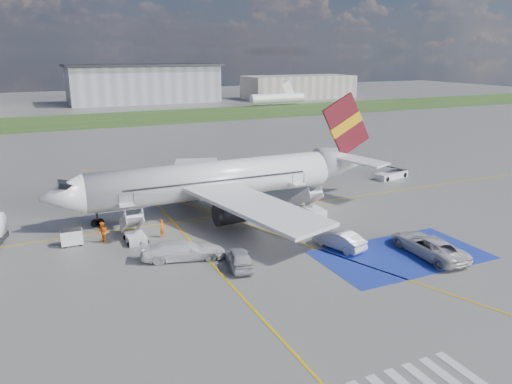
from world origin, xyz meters
TOP-DOWN VIEW (x-y plane):
  - ground at (0.00, 0.00)m, footprint 400.00×400.00m
  - grass_strip at (0.00, 95.00)m, footprint 400.00×30.00m
  - taxiway_line_main at (0.00, 12.00)m, footprint 120.00×0.20m
  - taxiway_line_cross at (-5.00, -10.00)m, footprint 0.20×60.00m
  - taxiway_line_diag at (0.00, 12.00)m, footprint 20.71×56.45m
  - staging_box at (10.00, -4.00)m, footprint 14.00×8.00m
  - terminal_centre at (20.00, 135.00)m, footprint 48.00×18.00m
  - terminal_east at (75.00, 128.00)m, footprint 40.00×16.00m
  - airliner at (1.51, 14.00)m, footprint 36.81×32.95m
  - airstairs_fwd at (-9.50, 8.70)m, footprint 1.90×5.20m
  - airstairs_aft at (9.00, 8.70)m, footprint 1.90×5.20m
  - gpu_cart at (-14.72, 9.88)m, footprint 1.85×1.24m
  - belt_loader at (26.57, 17.33)m, footprint 5.67×3.05m
  - car_silver_a at (-3.22, -0.48)m, footprint 2.66×4.74m
  - car_silver_b at (6.12, -0.53)m, footprint 3.00×5.10m
  - van_white_a at (12.05, -4.86)m, footprint 3.00×5.96m
  - van_white_b at (-6.77, 2.87)m, footprint 5.45×3.30m
  - crew_fwd at (-7.02, 8.50)m, footprint 0.73×0.74m
  - crew_nose at (-12.17, 9.34)m, footprint 0.97×1.11m
  - crew_aft at (4.61, 9.01)m, footprint 0.91×1.09m

SIDE VIEW (x-z plane):
  - ground at x=0.00m, z-range 0.00..0.00m
  - grass_strip at x=0.00m, z-range 0.00..0.01m
  - taxiway_line_main at x=0.00m, z-range 0.00..0.01m
  - taxiway_line_cross at x=-5.00m, z-range 0.00..0.01m
  - taxiway_line_diag at x=0.00m, z-range 0.00..0.01m
  - staging_box at x=10.00m, z-range 0.00..0.01m
  - belt_loader at x=26.57m, z-range -0.41..1.23m
  - airstairs_fwd at x=-9.50m, z-range -1.18..2.42m
  - airstairs_aft at x=9.00m, z-range -1.18..2.42m
  - gpu_cart at x=-14.72m, z-range -0.07..1.43m
  - car_silver_a at x=-3.22m, z-range 0.00..1.52m
  - car_silver_b at x=6.12m, z-range 0.00..1.59m
  - crew_fwd at x=-7.02m, z-range 0.00..1.73m
  - crew_aft at x=4.61m, z-range 0.00..1.74m
  - crew_nose at x=-12.17m, z-range 0.00..1.94m
  - van_white_b at x=-6.77m, z-range 0.00..1.99m
  - van_white_a at x=12.05m, z-range 0.00..2.19m
  - airliner at x=1.51m, z-range -2.57..9.35m
  - terminal_east at x=75.00m, z-range 0.00..8.00m
  - terminal_centre at x=20.00m, z-range 0.00..12.00m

